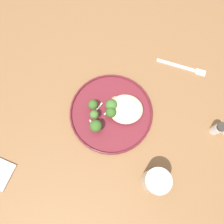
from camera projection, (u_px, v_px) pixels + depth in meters
ground at (112, 140)px, 1.54m from camera, size 6.00×6.00×0.00m
wooden_dining_table at (112, 112)px, 0.90m from camera, size 1.40×1.00×0.74m
dinner_plate at (112, 113)px, 0.81m from camera, size 0.29×0.29×0.02m
noodle_bed at (126, 109)px, 0.79m from camera, size 0.12×0.11×0.04m
seared_scallop_large_seared at (113, 112)px, 0.80m from camera, size 0.03×0.03×0.02m
seared_scallop_rear_pale at (115, 100)px, 0.81m from camera, size 0.03×0.03×0.01m
seared_scallop_tilted_round at (128, 113)px, 0.80m from camera, size 0.02×0.02×0.01m
seared_scallop_half_hidden at (126, 104)px, 0.80m from camera, size 0.02×0.02×0.01m
broccoli_floret_small_sprig at (111, 105)px, 0.78m from camera, size 0.04×0.04×0.05m
broccoli_floret_split_head at (93, 105)px, 0.78m from camera, size 0.03×0.03×0.05m
broccoli_floret_left_leaning at (110, 112)px, 0.77m from camera, size 0.04×0.04×0.05m
broccoli_floret_tall_stalk at (96, 126)px, 0.76m from camera, size 0.04×0.04×0.06m
broccoli_floret_rear_charred at (94, 115)px, 0.77m from camera, size 0.03×0.03×0.05m
onion_sliver_curled_piece at (93, 126)px, 0.79m from camera, size 0.03×0.04×0.00m
onion_sliver_long_sliver at (98, 108)px, 0.81m from camera, size 0.03×0.04×0.00m
onion_sliver_pale_crescent at (110, 110)px, 0.81m from camera, size 0.04×0.04×0.00m
water_glass at (155, 181)px, 0.71m from camera, size 0.08×0.08×0.11m
dinner_fork at (183, 67)px, 0.86m from camera, size 0.18×0.07×0.00m
pepper_shaker at (218, 129)px, 0.77m from camera, size 0.03×0.03×0.07m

